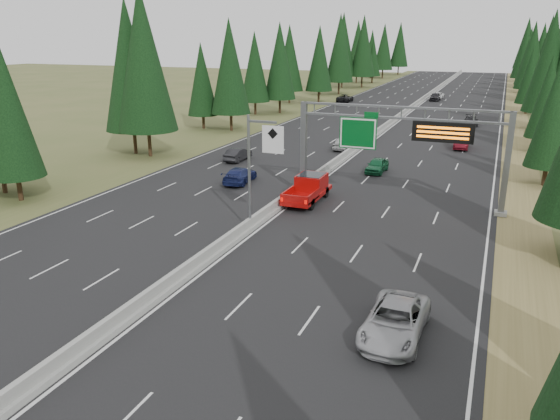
{
  "coord_description": "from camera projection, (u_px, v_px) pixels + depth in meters",
  "views": [
    {
      "loc": [
        15.36,
        -7.54,
        13.05
      ],
      "look_at": [
        4.26,
        20.0,
        3.52
      ],
      "focal_mm": 35.0,
      "sensor_mm": 36.0,
      "label": 1
    }
  ],
  "objects": [
    {
      "name": "tree_row_left",
      "position": [
        254.0,
        59.0,
        86.58
      ],
      "size": [
        11.92,
        239.66,
        18.7
      ],
      "color": "black",
      "rests_on": "ground"
    },
    {
      "name": "car_ahead_dkred",
      "position": [
        462.0,
        142.0,
        65.28
      ],
      "size": [
        1.73,
        4.78,
        1.57
      ],
      "primitive_type": "imported",
      "rotation": [
        0.0,
        0.0,
        0.02
      ],
      "color": "#580C15",
      "rests_on": "road"
    },
    {
      "name": "shoulder_left",
      "position": [
        292.0,
        115.0,
        93.09
      ],
      "size": [
        3.6,
        260.0,
        0.06
      ],
      "primitive_type": "cube",
      "color": "#485527",
      "rests_on": "ground"
    },
    {
      "name": "hov_sign_pole",
      "position": [
        257.0,
        166.0,
        36.51
      ],
      "size": [
        2.8,
        0.5,
        8.0
      ],
      "color": "slate",
      "rests_on": "road"
    },
    {
      "name": "car_onc_near",
      "position": [
        238.0,
        154.0,
        58.91
      ],
      "size": [
        1.5,
        4.25,
        1.4
      ],
      "primitive_type": "imported",
      "rotation": [
        0.0,
        0.0,
        3.14
      ],
      "color": "black",
      "rests_on": "road"
    },
    {
      "name": "sign_gantry",
      "position": [
        408.0,
        141.0,
        42.13
      ],
      "size": [
        16.75,
        0.98,
        7.8
      ],
      "color": "slate",
      "rests_on": "road"
    },
    {
      "name": "median_barrier",
      "position": [
        396.0,
        119.0,
        86.63
      ],
      "size": [
        0.7,
        260.0,
        0.85
      ],
      "color": "gray",
      "rests_on": "road"
    },
    {
      "name": "car_ahead_dkgrey",
      "position": [
        471.0,
        121.0,
        82.2
      ],
      "size": [
        2.32,
        4.89,
        1.38
      ],
      "primitive_type": "imported",
      "rotation": [
        0.0,
        0.0,
        0.08
      ],
      "color": "black",
      "rests_on": "road"
    },
    {
      "name": "silver_minivan",
      "position": [
        395.0,
        321.0,
        24.43
      ],
      "size": [
        2.65,
        5.54,
        1.52
      ],
      "primitive_type": "imported",
      "rotation": [
        0.0,
        0.0,
        -0.02
      ],
      "color": "#ABABAF",
      "rests_on": "road"
    },
    {
      "name": "red_pickup",
      "position": [
        309.0,
        187.0,
        44.63
      ],
      "size": [
        2.28,
        6.38,
        2.08
      ],
      "color": "black",
      "rests_on": "road"
    },
    {
      "name": "car_ahead_far",
      "position": [
        435.0,
        97.0,
        113.13
      ],
      "size": [
        2.1,
        4.86,
        1.63
      ],
      "primitive_type": "imported",
      "rotation": [
        0.0,
        0.0,
        0.04
      ],
      "color": "black",
      "rests_on": "road"
    },
    {
      "name": "car_onc_white",
      "position": [
        344.0,
        143.0,
        64.75
      ],
      "size": [
        2.02,
        4.66,
        1.57
      ],
      "primitive_type": "imported",
      "rotation": [
        0.0,
        0.0,
        3.1
      ],
      "color": "#B7B7B7",
      "rests_on": "road"
    },
    {
      "name": "road",
      "position": [
        396.0,
        121.0,
        86.75
      ],
      "size": [
        32.0,
        260.0,
        0.08
      ],
      "primitive_type": "cube",
      "color": "black",
      "rests_on": "ground"
    },
    {
      "name": "car_onc_far",
      "position": [
        345.0,
        98.0,
        111.16
      ],
      "size": [
        2.54,
        5.45,
        1.51
      ],
      "primitive_type": "imported",
      "rotation": [
        0.0,
        0.0,
        3.14
      ],
      "color": "black",
      "rests_on": "road"
    },
    {
      "name": "shoulder_right",
      "position": [
        517.0,
        128.0,
        80.42
      ],
      "size": [
        3.6,
        260.0,
        0.06
      ],
      "primitive_type": "cube",
      "color": "olive",
      "rests_on": "ground"
    },
    {
      "name": "car_ahead_green",
      "position": [
        377.0,
        165.0,
        53.9
      ],
      "size": [
        1.84,
        4.21,
        1.41
      ],
      "primitive_type": "imported",
      "rotation": [
        0.0,
        0.0,
        -0.04
      ],
      "color": "#135530",
      "rests_on": "road"
    },
    {
      "name": "car_onc_blue",
      "position": [
        240.0,
        175.0,
        50.1
      ],
      "size": [
        2.45,
        5.08,
        1.43
      ],
      "primitive_type": "imported",
      "rotation": [
        0.0,
        0.0,
        3.24
      ],
      "color": "navy",
      "rests_on": "road"
    },
    {
      "name": "car_ahead_white",
      "position": [
        438.0,
        96.0,
        116.32
      ],
      "size": [
        2.26,
        4.82,
        1.33
      ],
      "primitive_type": "imported",
      "rotation": [
        0.0,
        0.0,
        -0.01
      ],
      "color": "white",
      "rests_on": "road"
    }
  ]
}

